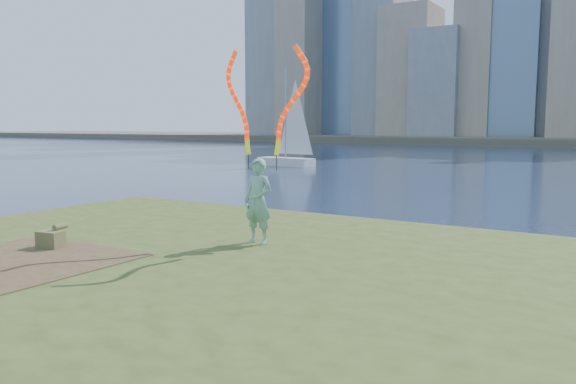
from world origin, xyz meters
The scene contains 6 objects.
ground centered at (0.00, 0.00, 0.00)m, with size 320.00×320.00×0.00m, color #18253E.
grassy_knoll centered at (0.00, -2.30, 0.34)m, with size 20.00×18.00×0.80m.
dirt_patch centered at (-2.20, -3.20, 0.81)m, with size 3.20×3.00×0.02m, color #47331E.
woman_with_ribbons centered at (0.40, 0.13, 2.21)m, with size 2.06×0.40×4.03m.
canvas_bag centered at (-2.62, -2.29, 0.98)m, with size 0.50×0.57×0.43m.
sailboat centered at (-16.03, 27.46, 1.28)m, with size 4.96×2.06×7.44m.
Camera 1 is at (6.52, -8.62, 3.07)m, focal length 35.00 mm.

